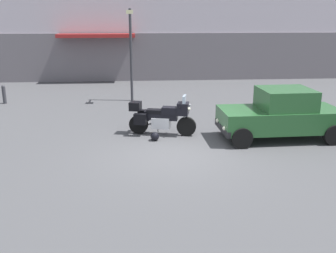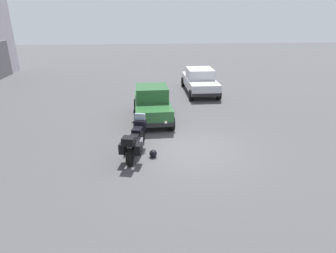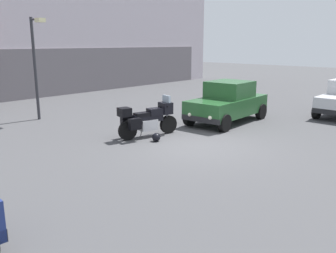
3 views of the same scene
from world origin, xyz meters
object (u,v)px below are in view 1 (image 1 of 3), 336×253
(streetlamp_curbside, at_px, (131,45))
(bollard_curbside, at_px, (4,94))
(car_hatchback_near, at_px, (281,114))
(motorcycle, at_px, (161,117))
(helmet, at_px, (155,136))

(streetlamp_curbside, height_order, bollard_curbside, streetlamp_curbside)
(car_hatchback_near, distance_m, streetlamp_curbside, 7.90)
(motorcycle, bearing_deg, car_hatchback_near, 2.74)
(car_hatchback_near, relative_size, bollard_curbside, 4.63)
(helmet, relative_size, bollard_curbside, 0.33)
(car_hatchback_near, bearing_deg, bollard_curbside, -31.32)
(motorcycle, distance_m, streetlamp_curbside, 5.70)
(helmet, distance_m, bollard_curbside, 8.76)
(helmet, height_order, streetlamp_curbside, streetlamp_curbside)
(car_hatchback_near, xyz_separation_m, bollard_curbside, (-10.56, 5.94, -0.36))
(helmet, distance_m, streetlamp_curbside, 6.42)
(streetlamp_curbside, relative_size, bollard_curbside, 4.86)
(streetlamp_curbside, bearing_deg, motorcycle, -78.84)
(helmet, xyz_separation_m, car_hatchback_near, (4.03, -0.10, 0.67))
(bollard_curbside, bearing_deg, streetlamp_curbside, 0.52)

